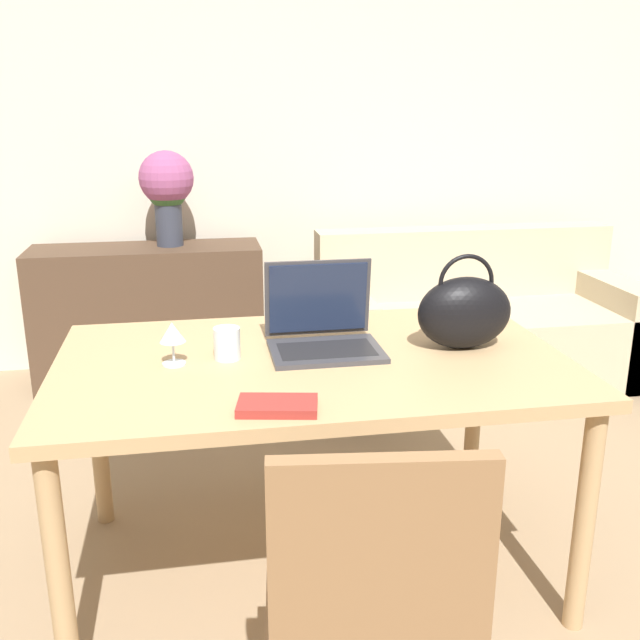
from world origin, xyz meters
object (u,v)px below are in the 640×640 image
Objects in this scene: laptop at (322,325)px; handbag at (464,312)px; chair at (371,607)px; drinking_glass at (227,343)px; flower_vase at (167,187)px; wine_glass at (172,335)px; couch at (477,328)px.

handbag reaches higher than laptop.
chair is at bearing -94.13° from laptop.
drinking_glass is 1.89m from flower_vase.
drinking_glass is at bearing -168.89° from laptop.
drinking_glass is at bearing 8.78° from wine_glass.
handbag reaches higher than couch.
flower_vase is (-0.45, 2.74, 0.57)m from chair.
chair is 2.62× the size of laptop.
chair is 9.25× the size of drinking_glass.
handbag is at bearing -2.21° from drinking_glass.
couch is 3.44× the size of flower_vase.
laptop is 3.53× the size of drinking_glass.
laptop reaches higher than chair.
chair is 6.90× the size of wine_glass.
drinking_glass is (-0.31, -0.06, -0.02)m from laptop.
couch is 1.89m from flower_vase.
chair is 0.96m from drinking_glass.
wine_glass is at bearing -171.22° from drinking_glass.
laptop is (-1.17, -1.50, 0.54)m from couch.
chair reaches higher than wine_glass.
handbag is (0.75, -0.03, 0.07)m from drinking_glass.
flower_vase reaches higher than couch.
wine_glass is 0.43× the size of handbag.
flower_vase is at bearing 106.30° from chair.
handbag reaches higher than chair.
flower_vase reaches higher than chair.
drinking_glass is (-1.47, -1.56, 0.52)m from couch.
flower_vase is at bearing 96.57° from drinking_glass.
flower_vase is at bearing 106.21° from laptop.
handbag is (-0.72, -1.59, 0.59)m from couch.
flower_vase is (-1.69, 0.30, 0.80)m from couch.
chair is 1.01m from wine_glass.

